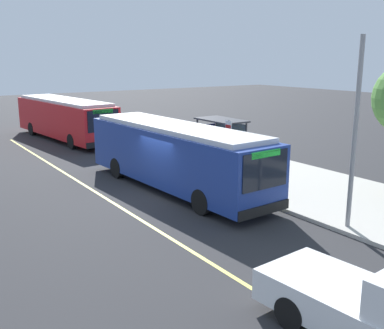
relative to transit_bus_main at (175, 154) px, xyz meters
name	(u,v)px	position (x,y,z in m)	size (l,w,h in m)	color
ground_plane	(162,195)	(0.54, -1.01, -1.62)	(120.00, 120.00, 0.00)	#2B2B2D
sidewalk_curb	(265,174)	(0.54, 4.99, -1.54)	(44.00, 6.40, 0.15)	#B7B2A8
lane_stripe_center	(115,204)	(0.54, -3.21, -1.61)	(36.00, 0.14, 0.01)	#E0D64C
transit_bus_main	(175,154)	(0.00, 0.00, 0.00)	(11.34, 3.11, 2.95)	navy
transit_bus_second	(65,118)	(-15.30, 0.15, 0.00)	(11.77, 3.65, 2.95)	red
bus_shelter	(221,132)	(-2.41, 4.46, 0.30)	(2.90, 1.60, 2.48)	#333338
waiting_bench	(219,155)	(-2.46, 4.34, -0.98)	(1.60, 0.48, 0.95)	brown
route_sign_post	(228,141)	(0.20, 2.88, 0.34)	(0.44, 0.08, 2.80)	#333338
pedestrian_commuter	(223,157)	(-0.16, 2.82, -0.50)	(0.24, 0.40, 1.69)	#282D47
utility_pole	(355,135)	(7.64, 2.26, 1.73)	(0.16, 0.16, 6.40)	gray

